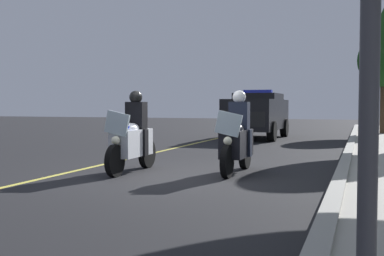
{
  "coord_description": "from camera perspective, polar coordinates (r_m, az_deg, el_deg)",
  "views": [
    {
      "loc": [
        9.08,
        3.6,
        1.42
      ],
      "look_at": [
        -1.13,
        0.0,
        0.9
      ],
      "focal_mm": 45.46,
      "sensor_mm": 36.0,
      "label": 1
    }
  ],
  "objects": [
    {
      "name": "ground_plane",
      "position": [
        9.87,
        -2.19,
        -5.52
      ],
      "size": [
        80.0,
        80.0,
        0.0
      ],
      "primitive_type": "plane",
      "color": "black"
    },
    {
      "name": "curb_strip",
      "position": [
        9.19,
        17.0,
        -5.78
      ],
      "size": [
        48.0,
        0.24,
        0.15
      ],
      "primitive_type": "cube",
      "color": "#9E9B93",
      "rests_on": "ground"
    },
    {
      "name": "lane_stripe_center",
      "position": [
        10.87,
        -13.08,
        -4.81
      ],
      "size": [
        48.0,
        0.12,
        0.01
      ],
      "primitive_type": "cube",
      "color": "#E0D14C",
      "rests_on": "ground"
    },
    {
      "name": "police_motorcycle_lead_left",
      "position": [
        10.29,
        -7.02,
        -1.28
      ],
      "size": [
        2.14,
        0.56,
        1.72
      ],
      "color": "black",
      "rests_on": "ground"
    },
    {
      "name": "police_motorcycle_lead_right",
      "position": [
        10.1,
        5.29,
        -1.35
      ],
      "size": [
        2.14,
        0.56,
        1.72
      ],
      "color": "black",
      "rests_on": "ground"
    },
    {
      "name": "police_suv",
      "position": [
        20.62,
        7.67,
        1.73
      ],
      "size": [
        4.91,
        2.09,
        2.05
      ],
      "color": "black",
      "rests_on": "ground"
    }
  ]
}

